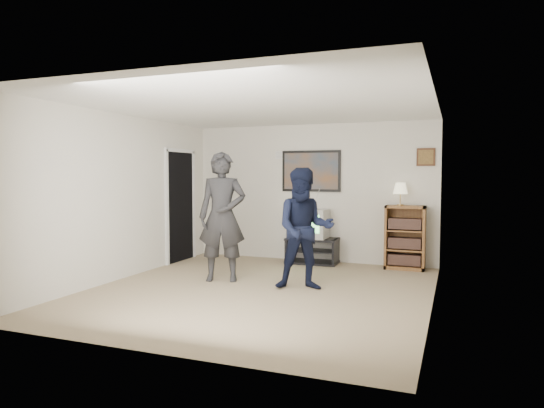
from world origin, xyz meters
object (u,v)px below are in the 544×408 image
Objects in this scene: crt_television at (310,224)px; person_tall at (222,217)px; person_short at (305,229)px; media_stand at (312,251)px; bookshelf at (405,237)px.

person_tall is (-0.82, -1.85, 0.25)m from crt_television.
person_tall is 1.14× the size of person_short.
person_short is (0.45, -1.93, 0.61)m from media_stand.
person_tall is (-2.46, -1.90, 0.43)m from bookshelf.
media_stand is at bearing 46.49° from person_tall.
person_short is (-1.15, -1.98, 0.31)m from bookshelf.
bookshelf is (1.64, 0.05, -0.18)m from crt_television.
person_short is at bearing -120.18° from bookshelf.
crt_television is 0.32× the size of person_tall.
person_tall reaches higher than media_stand.
media_stand is 1.53× the size of crt_television.
media_stand is 0.48× the size of person_tall.
media_stand is 2.08m from person_short.
media_stand is 0.49m from crt_television.
bookshelf is at bearing 41.06° from person_short.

